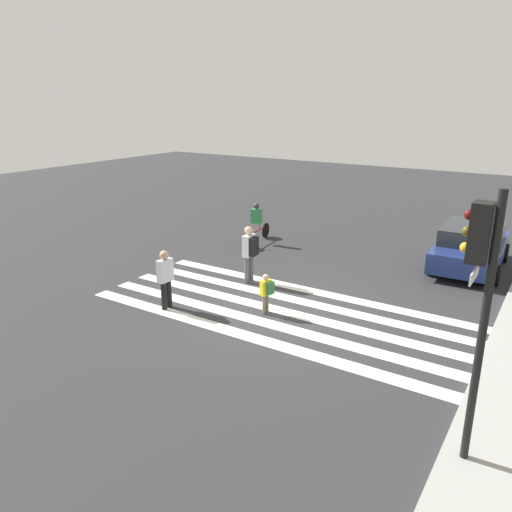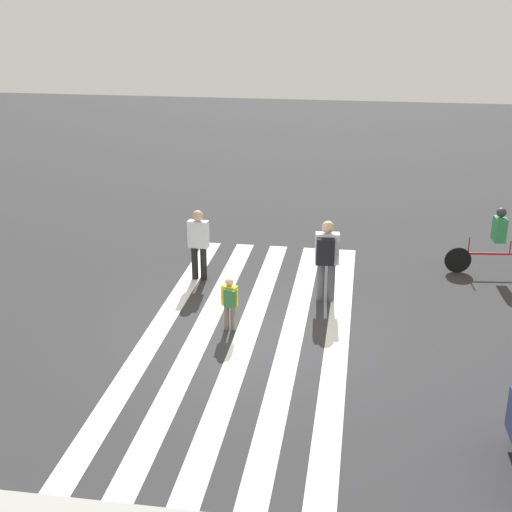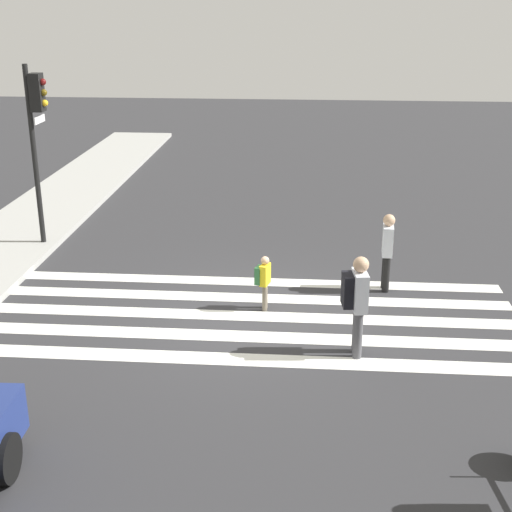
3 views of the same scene
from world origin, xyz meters
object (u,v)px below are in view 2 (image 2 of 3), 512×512
object	(u,v)px
pedestrian_adult_yellow_jacket	(199,241)
pedestrian_adult_blue_shirt	(230,300)
pedestrian_child_with_backpack	(327,255)
cyclist_near_curb	(498,238)

from	to	relation	value
pedestrian_adult_yellow_jacket	pedestrian_adult_blue_shirt	bearing A→B (deg)	-60.67
pedestrian_child_with_backpack	pedestrian_adult_blue_shirt	bearing A→B (deg)	-142.87
pedestrian_adult_blue_shirt	pedestrian_adult_yellow_jacket	bearing A→B (deg)	131.34
pedestrian_child_with_backpack	pedestrian_adult_blue_shirt	distance (m)	2.41
cyclist_near_curb	pedestrian_adult_yellow_jacket	bearing A→B (deg)	5.44
pedestrian_adult_blue_shirt	pedestrian_adult_yellow_jacket	xyz separation A→B (m)	(1.16, -2.42, 0.28)
pedestrian_adult_yellow_jacket	cyclist_near_curb	world-z (taller)	pedestrian_adult_yellow_jacket
pedestrian_child_with_backpack	cyclist_near_curb	world-z (taller)	pedestrian_child_with_backpack
pedestrian_child_with_backpack	pedestrian_adult_yellow_jacket	bearing A→B (deg)	158.28
pedestrian_child_with_backpack	pedestrian_adult_yellow_jacket	size ratio (longest dim) A/B	1.08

